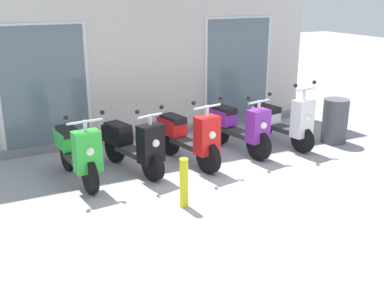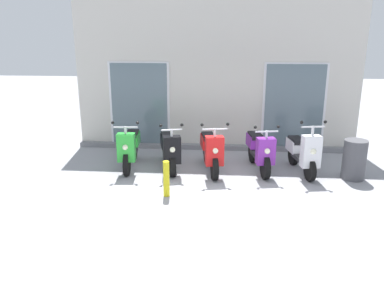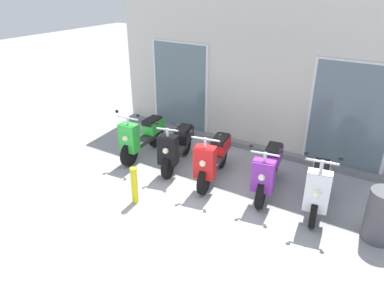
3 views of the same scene
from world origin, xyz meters
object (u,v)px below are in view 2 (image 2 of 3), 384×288
(curb_bollard, at_px, (166,179))
(scooter_black, at_px, (169,149))
(scooter_red, at_px, (211,150))
(trash_bin, at_px, (354,160))
(scooter_purple, at_px, (259,150))
(scooter_green, at_px, (130,147))
(scooter_white, at_px, (303,152))

(curb_bollard, bearing_deg, scooter_black, 95.73)
(scooter_black, relative_size, scooter_red, 0.95)
(curb_bollard, height_order, trash_bin, trash_bin)
(scooter_purple, bearing_deg, trash_bin, -10.14)
(scooter_green, distance_m, curb_bollard, 1.87)
(scooter_green, relative_size, scooter_black, 1.03)
(scooter_purple, relative_size, trash_bin, 1.88)
(scooter_red, distance_m, trash_bin, 3.06)
(scooter_green, bearing_deg, scooter_white, -0.47)
(scooter_white, bearing_deg, curb_bollard, -151.97)
(scooter_green, bearing_deg, scooter_purple, 1.21)
(trash_bin, bearing_deg, curb_bollard, -162.13)
(scooter_green, bearing_deg, scooter_black, 1.89)
(scooter_red, relative_size, curb_bollard, 2.32)
(scooter_green, bearing_deg, trash_bin, -3.38)
(trash_bin, bearing_deg, scooter_purple, 169.86)
(scooter_white, bearing_deg, scooter_green, 179.53)
(scooter_white, bearing_deg, scooter_black, 178.81)
(scooter_purple, bearing_deg, scooter_white, -5.70)
(scooter_white, distance_m, trash_bin, 1.07)
(scooter_red, bearing_deg, scooter_white, 1.35)
(scooter_purple, height_order, trash_bin, scooter_purple)
(scooter_white, bearing_deg, scooter_red, -178.65)
(scooter_red, xyz_separation_m, trash_bin, (3.06, -0.21, -0.06))
(trash_bin, bearing_deg, scooter_black, 175.43)
(scooter_white, xyz_separation_m, curb_bollard, (-2.82, -1.50, -0.14))
(scooter_black, bearing_deg, scooter_white, -1.19)
(scooter_red, relative_size, scooter_purple, 1.01)
(scooter_green, xyz_separation_m, curb_bollard, (1.07, -1.53, -0.15))
(scooter_red, bearing_deg, trash_bin, -3.95)
(scooter_black, height_order, scooter_purple, same)
(curb_bollard, bearing_deg, scooter_white, 28.03)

